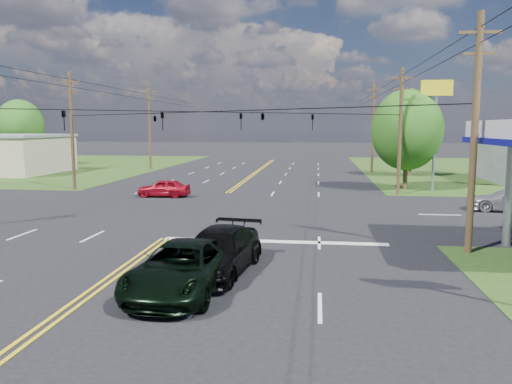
# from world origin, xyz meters

# --- Properties ---
(ground) EXTENTS (280.00, 280.00, 0.00)m
(ground) POSITION_xyz_m (0.00, 12.00, 0.00)
(ground) COLOR black
(ground) RESTS_ON ground
(grass_nw) EXTENTS (46.00, 48.00, 0.03)m
(grass_nw) POSITION_xyz_m (-35.00, 44.00, 0.00)
(grass_nw) COLOR #244114
(grass_nw) RESTS_ON ground
(stop_bar) EXTENTS (10.00, 0.50, 0.02)m
(stop_bar) POSITION_xyz_m (5.00, 4.00, 0.00)
(stop_bar) COLOR silver
(stop_bar) RESTS_ON ground
(pole_se) EXTENTS (1.60, 0.28, 9.50)m
(pole_se) POSITION_xyz_m (13.00, 3.00, 4.92)
(pole_se) COLOR #45371D
(pole_se) RESTS_ON ground
(pole_nw) EXTENTS (1.60, 0.28, 9.50)m
(pole_nw) POSITION_xyz_m (-13.00, 21.00, 4.92)
(pole_nw) COLOR #45371D
(pole_nw) RESTS_ON ground
(pole_ne) EXTENTS (1.60, 0.28, 9.50)m
(pole_ne) POSITION_xyz_m (13.00, 21.00, 4.92)
(pole_ne) COLOR #45371D
(pole_ne) RESTS_ON ground
(pole_left_far) EXTENTS (1.60, 0.28, 10.00)m
(pole_left_far) POSITION_xyz_m (-13.00, 40.00, 5.17)
(pole_left_far) COLOR #45371D
(pole_left_far) RESTS_ON ground
(pole_right_far) EXTENTS (1.60, 0.28, 10.00)m
(pole_right_far) POSITION_xyz_m (13.00, 40.00, 5.17)
(pole_right_far) COLOR #45371D
(pole_right_far) RESTS_ON ground
(span_wire_signals) EXTENTS (26.00, 18.00, 1.13)m
(span_wire_signals) POSITION_xyz_m (0.00, 12.00, 6.00)
(span_wire_signals) COLOR black
(span_wire_signals) RESTS_ON ground
(power_lines) EXTENTS (26.04, 100.00, 0.64)m
(power_lines) POSITION_xyz_m (0.00, 10.00, 8.60)
(power_lines) COLOR black
(power_lines) RESTS_ON ground
(tree_right_a) EXTENTS (5.70, 5.70, 8.18)m
(tree_right_a) POSITION_xyz_m (14.00, 24.00, 4.87)
(tree_right_a) COLOR #45371D
(tree_right_a) RESTS_ON ground
(tree_right_b) EXTENTS (4.94, 4.94, 7.09)m
(tree_right_b) POSITION_xyz_m (16.50, 36.00, 4.22)
(tree_right_b) COLOR #45371D
(tree_right_b) RESTS_ON ground
(tree_far_l) EXTENTS (6.08, 6.08, 8.72)m
(tree_far_l) POSITION_xyz_m (-32.00, 44.00, 5.19)
(tree_far_l) COLOR #45371D
(tree_far_l) RESTS_ON ground
(pickup_dkgreen) EXTENTS (2.83, 5.59, 1.52)m
(pickup_dkgreen) POSITION_xyz_m (2.75, -3.11, 0.76)
(pickup_dkgreen) COLOR black
(pickup_dkgreen) RESTS_ON ground
(suv_black) EXTENTS (2.86, 5.55, 1.54)m
(suv_black) POSITION_xyz_m (3.48, -0.99, 0.77)
(suv_black) COLOR black
(suv_black) RESTS_ON ground
(sedan_red) EXTENTS (3.86, 1.61, 1.30)m
(sedan_red) POSITION_xyz_m (-4.30, 17.50, 0.65)
(sedan_red) COLOR #A10B1B
(sedan_red) RESTS_ON ground
(sedan_far) EXTENTS (5.18, 2.62, 1.44)m
(sedan_far) POSITION_xyz_m (18.58, 13.95, 0.72)
(sedan_far) COLOR #BBBBC0
(sedan_far) RESTS_ON ground
(polesign_ne) EXTENTS (2.39, 0.29, 8.70)m
(polesign_ne) POSITION_xyz_m (15.94, 22.95, 6.87)
(polesign_ne) COLOR #A5A5AA
(polesign_ne) RESTS_ON ground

